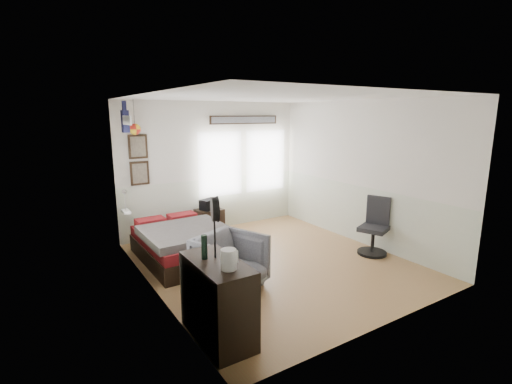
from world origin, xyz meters
TOP-DOWN VIEW (x-y plane):
  - ground_plane at (0.00, 0.00)m, footprint 4.00×4.50m
  - room_shell at (-0.08, 0.19)m, footprint 4.02×4.52m
  - wall_decor at (-1.10, 1.96)m, footprint 3.55×1.32m
  - bed at (-1.23, 0.96)m, footprint 1.37×1.86m
  - dresser at (-1.74, -1.41)m, footprint 0.48×1.00m
  - armchair at (-1.06, -0.44)m, footprint 1.11×1.12m
  - nightstand at (-0.24, 2.00)m, footprint 0.55×0.46m
  - task_chair at (1.75, -0.60)m, footprint 0.58×0.58m
  - kettle at (-1.73, -1.66)m, footprint 0.19×0.16m
  - bottle at (-1.82, -1.28)m, footprint 0.07×0.07m
  - stand_fan at (-1.69, -1.30)m, footprint 0.16×0.27m
  - black_bag at (-0.24, 2.00)m, footprint 0.42×0.35m

SIDE VIEW (x-z plane):
  - ground_plane at x=0.00m, z-range -0.01..0.00m
  - nightstand at x=-0.24m, z-range 0.00..0.52m
  - bed at x=-1.23m, z-range -0.01..0.58m
  - armchair at x=-1.06m, z-range 0.00..0.79m
  - task_chair at x=1.75m, z-range -0.09..0.92m
  - dresser at x=-1.74m, z-range 0.00..0.90m
  - black_bag at x=-0.24m, z-range 0.52..0.73m
  - kettle at x=-1.73m, z-range 0.90..1.11m
  - bottle at x=-1.82m, z-range 0.90..1.17m
  - stand_fan at x=-1.69m, z-range 1.09..1.78m
  - room_shell at x=-0.08m, z-range 0.26..2.97m
  - wall_decor at x=-1.10m, z-range 1.38..2.82m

